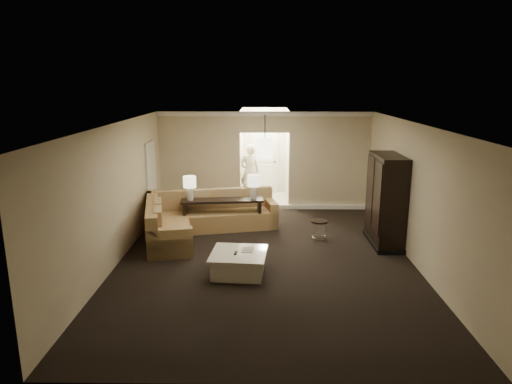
{
  "coord_description": "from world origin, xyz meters",
  "views": [
    {
      "loc": [
        -0.08,
        -8.85,
        3.58
      ],
      "look_at": [
        -0.21,
        1.2,
        1.16
      ],
      "focal_mm": 32.0,
      "sensor_mm": 36.0,
      "label": 1
    }
  ],
  "objects_px": {
    "drink_table": "(319,226)",
    "person": "(250,169)",
    "sectional_sofa": "(199,219)",
    "armoire": "(386,202)",
    "coffee_table": "(239,263)",
    "console_table": "(222,212)"
  },
  "relations": [
    {
      "from": "sectional_sofa",
      "to": "drink_table",
      "type": "bearing_deg",
      "value": -22.24
    },
    {
      "from": "console_table",
      "to": "armoire",
      "type": "distance_m",
      "value": 3.9
    },
    {
      "from": "console_table",
      "to": "armoire",
      "type": "bearing_deg",
      "value": -20.8
    },
    {
      "from": "drink_table",
      "to": "person",
      "type": "relative_size",
      "value": 0.25
    },
    {
      "from": "drink_table",
      "to": "person",
      "type": "height_order",
      "value": "person"
    },
    {
      "from": "coffee_table",
      "to": "drink_table",
      "type": "relative_size",
      "value": 2.31
    },
    {
      "from": "armoire",
      "to": "coffee_table",
      "type": "bearing_deg",
      "value": -152.27
    },
    {
      "from": "coffee_table",
      "to": "console_table",
      "type": "relative_size",
      "value": 0.55
    },
    {
      "from": "sectional_sofa",
      "to": "coffee_table",
      "type": "height_order",
      "value": "sectional_sofa"
    },
    {
      "from": "sectional_sofa",
      "to": "console_table",
      "type": "relative_size",
      "value": 1.62
    },
    {
      "from": "armoire",
      "to": "person",
      "type": "bearing_deg",
      "value": 128.27
    },
    {
      "from": "armoire",
      "to": "person",
      "type": "height_order",
      "value": "armoire"
    },
    {
      "from": "sectional_sofa",
      "to": "armoire",
      "type": "relative_size",
      "value": 1.62
    },
    {
      "from": "sectional_sofa",
      "to": "person",
      "type": "height_order",
      "value": "person"
    },
    {
      "from": "sectional_sofa",
      "to": "coffee_table",
      "type": "relative_size",
      "value": 2.94
    },
    {
      "from": "coffee_table",
      "to": "person",
      "type": "distance_m",
      "value": 5.72
    },
    {
      "from": "coffee_table",
      "to": "console_table",
      "type": "distance_m",
      "value": 2.73
    },
    {
      "from": "armoire",
      "to": "sectional_sofa",
      "type": "bearing_deg",
      "value": 171.09
    },
    {
      "from": "sectional_sofa",
      "to": "armoire",
      "type": "height_order",
      "value": "armoire"
    },
    {
      "from": "coffee_table",
      "to": "drink_table",
      "type": "distance_m",
      "value": 2.57
    },
    {
      "from": "coffee_table",
      "to": "console_table",
      "type": "height_order",
      "value": "console_table"
    },
    {
      "from": "sectional_sofa",
      "to": "person",
      "type": "distance_m",
      "value": 3.55
    }
  ]
}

